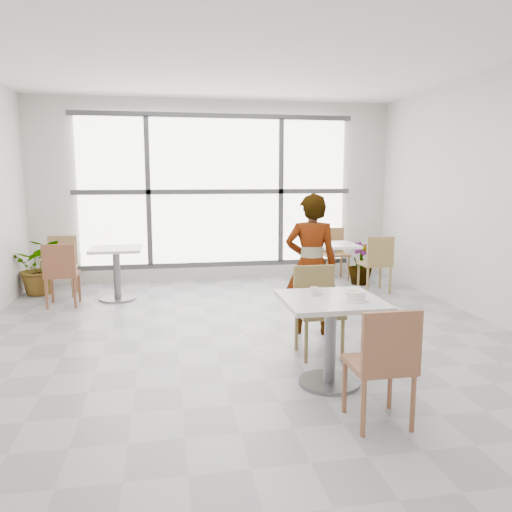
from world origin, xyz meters
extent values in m
plane|color=#9E9EA5|center=(0.00, 0.00, 0.00)|extent=(7.00, 7.00, 0.00)
plane|color=white|center=(0.00, 0.00, 3.00)|extent=(7.00, 7.00, 0.00)
plane|color=silver|center=(0.00, 3.50, 1.50)|extent=(6.00, 0.00, 6.00)
plane|color=silver|center=(0.00, -3.50, 1.50)|extent=(6.00, 0.00, 6.00)
cube|color=white|center=(0.00, 3.44, 1.50)|extent=(4.40, 0.04, 2.40)
cube|color=#3F3F42|center=(0.00, 3.41, 1.50)|extent=(4.60, 0.05, 0.08)
cube|color=#3F3F42|center=(-1.10, 3.41, 1.50)|extent=(0.08, 0.05, 2.40)
cube|color=#3F3F42|center=(1.10, 3.41, 1.50)|extent=(0.08, 0.05, 2.40)
cube|color=#3F3F42|center=(0.00, 3.41, 0.28)|extent=(4.60, 0.05, 0.08)
cube|color=#3F3F42|center=(0.00, 3.41, 2.72)|extent=(4.60, 0.05, 0.08)
cube|color=silver|center=(0.50, -1.06, 0.73)|extent=(0.80, 0.80, 0.04)
cylinder|color=slate|center=(0.50, -1.06, 0.35)|extent=(0.10, 0.10, 0.71)
cylinder|color=slate|center=(0.50, -1.06, 0.01)|extent=(0.52, 0.52, 0.03)
cube|color=#9A5F43|center=(0.62, -1.76, 0.43)|extent=(0.42, 0.42, 0.04)
cube|color=#9A5F43|center=(0.62, -1.95, 0.66)|extent=(0.42, 0.04, 0.42)
cylinder|color=#9A5F43|center=(0.80, -1.58, 0.21)|extent=(0.04, 0.04, 0.41)
cylinder|color=#9A5F43|center=(0.80, -1.94, 0.21)|extent=(0.04, 0.04, 0.41)
cylinder|color=#9A5F43|center=(0.44, -1.58, 0.21)|extent=(0.04, 0.04, 0.41)
cylinder|color=#9A5F43|center=(0.44, -1.94, 0.21)|extent=(0.04, 0.04, 0.41)
cube|color=olive|center=(0.61, -0.38, 0.43)|extent=(0.42, 0.42, 0.04)
cube|color=olive|center=(0.61, -0.19, 0.66)|extent=(0.42, 0.04, 0.42)
cylinder|color=olive|center=(0.43, -0.56, 0.21)|extent=(0.04, 0.04, 0.41)
cylinder|color=olive|center=(0.43, -0.20, 0.21)|extent=(0.04, 0.04, 0.41)
cylinder|color=olive|center=(0.79, -0.56, 0.21)|extent=(0.04, 0.04, 0.41)
cylinder|color=olive|center=(0.79, -0.20, 0.21)|extent=(0.04, 0.04, 0.41)
cylinder|color=white|center=(0.66, -1.18, 0.76)|extent=(0.21, 0.21, 0.01)
cylinder|color=white|center=(0.66, -1.18, 0.80)|extent=(0.16, 0.16, 0.07)
torus|color=white|center=(0.66, -1.18, 0.83)|extent=(0.16, 0.16, 0.01)
cylinder|color=#D4B492|center=(0.66, -1.18, 0.80)|extent=(0.14, 0.14, 0.05)
cylinder|color=beige|center=(0.69, -1.15, 0.83)|extent=(0.03, 0.03, 0.02)
cylinder|color=beige|center=(0.62, -1.17, 0.84)|extent=(0.03, 0.03, 0.01)
cylinder|color=beige|center=(0.65, -1.21, 0.83)|extent=(0.03, 0.03, 0.01)
cylinder|color=beige|center=(0.66, -1.18, 0.83)|extent=(0.03, 0.03, 0.01)
cylinder|color=beige|center=(0.67, -1.13, 0.83)|extent=(0.03, 0.03, 0.02)
cylinder|color=beige|center=(0.70, -1.18, 0.83)|extent=(0.03, 0.03, 0.02)
cylinder|color=beige|center=(0.66, -1.16, 0.82)|extent=(0.03, 0.03, 0.02)
cylinder|color=#F6EB9F|center=(0.64, -1.16, 0.83)|extent=(0.03, 0.03, 0.02)
cylinder|color=#F5EA9E|center=(0.66, -1.17, 0.83)|extent=(0.03, 0.03, 0.01)
cylinder|color=beige|center=(0.62, -1.17, 0.83)|extent=(0.03, 0.03, 0.02)
cylinder|color=white|center=(0.39, -0.93, 0.75)|extent=(0.13, 0.13, 0.01)
cylinder|color=white|center=(0.39, -0.93, 0.79)|extent=(0.08, 0.08, 0.06)
torus|color=white|center=(0.43, -0.93, 0.79)|extent=(0.05, 0.01, 0.05)
cylinder|color=black|center=(0.39, -0.93, 0.81)|extent=(0.07, 0.07, 0.00)
cube|color=silver|center=(0.44, -0.95, 0.76)|extent=(0.09, 0.05, 0.00)
sphere|color=silver|center=(0.47, -0.94, 0.76)|extent=(0.02, 0.02, 0.02)
imported|color=black|center=(0.74, 0.34, 0.78)|extent=(0.64, 0.50, 1.57)
cube|color=silver|center=(-1.54, 2.34, 0.73)|extent=(0.70, 0.70, 0.04)
cylinder|color=slate|center=(-1.54, 2.34, 0.35)|extent=(0.10, 0.10, 0.71)
cylinder|color=slate|center=(-1.54, 2.34, 0.01)|extent=(0.52, 0.52, 0.03)
cube|color=white|center=(1.61, 2.19, 0.73)|extent=(0.70, 0.70, 0.04)
cylinder|color=gray|center=(1.61, 2.19, 0.35)|extent=(0.10, 0.10, 0.71)
cylinder|color=gray|center=(1.61, 2.19, 0.01)|extent=(0.52, 0.52, 0.03)
cube|color=brown|center=(-2.24, 2.12, 0.43)|extent=(0.42, 0.42, 0.04)
cube|color=brown|center=(-2.24, 1.93, 0.66)|extent=(0.42, 0.04, 0.42)
cylinder|color=brown|center=(-2.06, 2.30, 0.21)|extent=(0.04, 0.04, 0.41)
cylinder|color=brown|center=(-2.06, 1.94, 0.21)|extent=(0.04, 0.04, 0.41)
cylinder|color=brown|center=(-2.42, 2.30, 0.21)|extent=(0.04, 0.04, 0.41)
cylinder|color=brown|center=(-2.42, 1.94, 0.21)|extent=(0.04, 0.04, 0.41)
cube|color=#A3774F|center=(-2.38, 2.75, 0.43)|extent=(0.42, 0.42, 0.04)
cube|color=#A3774F|center=(-2.38, 2.94, 0.66)|extent=(0.42, 0.04, 0.42)
cylinder|color=#A3774F|center=(-2.56, 2.57, 0.21)|extent=(0.04, 0.04, 0.41)
cylinder|color=#A3774F|center=(-2.56, 2.93, 0.21)|extent=(0.04, 0.04, 0.41)
cylinder|color=#A3774F|center=(-2.20, 2.57, 0.21)|extent=(0.04, 0.04, 0.41)
cylinder|color=#A3774F|center=(-2.20, 2.93, 0.21)|extent=(0.04, 0.04, 0.41)
cube|color=olive|center=(2.28, 2.15, 0.43)|extent=(0.42, 0.42, 0.04)
cube|color=olive|center=(2.28, 1.96, 0.66)|extent=(0.42, 0.04, 0.42)
cylinder|color=olive|center=(2.46, 2.33, 0.21)|extent=(0.04, 0.04, 0.41)
cylinder|color=olive|center=(2.46, 1.97, 0.21)|extent=(0.04, 0.04, 0.41)
cylinder|color=olive|center=(2.10, 2.33, 0.21)|extent=(0.04, 0.04, 0.41)
cylinder|color=olive|center=(2.10, 1.97, 0.21)|extent=(0.04, 0.04, 0.41)
cube|color=olive|center=(2.00, 3.16, 0.43)|extent=(0.42, 0.42, 0.04)
cube|color=olive|center=(2.00, 3.35, 0.66)|extent=(0.42, 0.04, 0.42)
cylinder|color=olive|center=(1.82, 2.98, 0.21)|extent=(0.04, 0.04, 0.41)
cylinder|color=olive|center=(1.82, 3.34, 0.21)|extent=(0.04, 0.04, 0.41)
cylinder|color=olive|center=(2.18, 2.98, 0.21)|extent=(0.04, 0.04, 0.41)
cylinder|color=olive|center=(2.18, 3.34, 0.21)|extent=(0.04, 0.04, 0.41)
imported|color=#528B49|center=(-2.70, 2.90, 0.42)|extent=(0.80, 0.70, 0.84)
imported|color=#608E4E|center=(2.28, 2.70, 0.35)|extent=(0.49, 0.49, 0.69)
camera|label=1|loc=(-0.84, -4.94, 1.75)|focal=35.24mm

